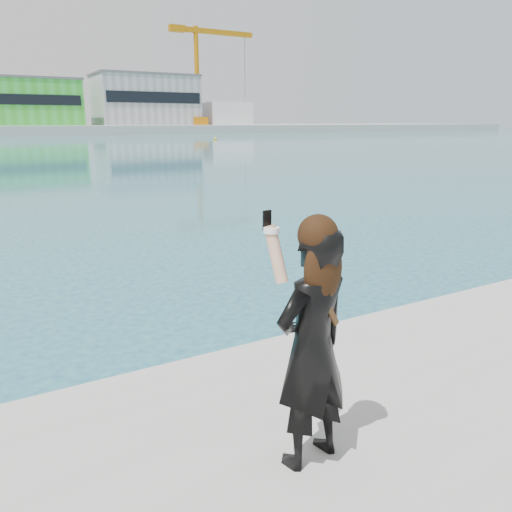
% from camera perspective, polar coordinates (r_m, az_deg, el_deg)
% --- Properties ---
extents(ground, '(500.00, 500.00, 0.00)m').
position_cam_1_polar(ground, '(4.79, 5.42, -23.08)').
color(ground, navy).
rests_on(ground, ground).
extents(warehouse_green, '(30.60, 16.36, 10.50)m').
position_cam_1_polar(warehouse_green, '(131.49, -26.38, 15.53)').
color(warehouse_green, green).
rests_on(warehouse_green, far_quay).
extents(warehouse_grey_right, '(25.50, 15.35, 12.50)m').
position_cam_1_polar(warehouse_grey_right, '(137.76, -12.51, 17.02)').
color(warehouse_grey_right, gray).
rests_on(warehouse_grey_right, far_quay).
extents(ancillary_shed, '(12.00, 10.00, 6.00)m').
position_cam_1_polar(ancillary_shed, '(144.16, -3.50, 15.94)').
color(ancillary_shed, silver).
rests_on(ancillary_shed, far_quay).
extents(dock_crane, '(23.00, 4.00, 24.00)m').
position_cam_1_polar(dock_crane, '(137.31, -6.28, 20.13)').
color(dock_crane, orange).
rests_on(dock_crane, far_quay).
extents(flagpole_right, '(1.28, 0.16, 8.00)m').
position_cam_1_polar(flagpole_right, '(126.46, -19.51, 15.95)').
color(flagpole_right, silver).
rests_on(flagpole_right, far_quay).
extents(buoy_near, '(0.50, 0.50, 0.50)m').
position_cam_1_polar(buoy_near, '(84.93, -4.65, 13.11)').
color(buoy_near, '#F0B50C').
rests_on(buoy_near, ground).
extents(woman, '(0.63, 0.47, 1.67)m').
position_cam_1_polar(woman, '(3.16, 6.44, -9.69)').
color(woman, black).
rests_on(woman, near_quay).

